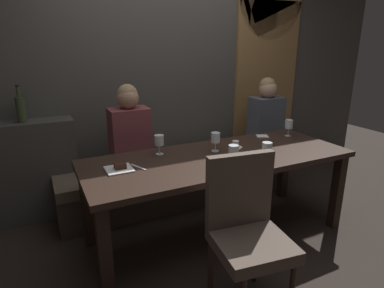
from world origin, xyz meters
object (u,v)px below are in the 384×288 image
(wine_glass_end_left, at_px, (215,139))
(wine_glass_far_right, at_px, (267,149))
(dessert_plate, at_px, (119,168))
(fork_on_table, at_px, (138,167))
(wine_glass_end_right, at_px, (289,124))
(banquette_bench, at_px, (184,182))
(wine_glass_near_right, at_px, (233,151))
(wine_glass_center_back, at_px, (159,141))
(diner_bearded, at_px, (266,115))
(chair_near_side, at_px, (246,224))
(diner_redhead, at_px, (130,131))
(espresso_cup, at_px, (236,145))
(wine_bottle_pale_label, at_px, (21,109))
(dining_table, at_px, (219,166))

(wine_glass_end_left, bearing_deg, wine_glass_far_right, -63.00)
(dessert_plate, relative_size, fork_on_table, 1.12)
(wine_glass_end_right, distance_m, wine_glass_end_left, 0.89)
(banquette_bench, relative_size, wine_glass_end_left, 15.24)
(banquette_bench, bearing_deg, wine_glass_near_right, -91.71)
(wine_glass_center_back, bearing_deg, diner_bearded, 17.85)
(chair_near_side, xyz_separation_m, diner_redhead, (-0.31, 1.43, 0.28))
(chair_near_side, xyz_separation_m, wine_glass_end_left, (0.26, 0.83, 0.29))
(banquette_bench, height_order, wine_glass_end_right, wine_glass_end_right)
(espresso_cup, distance_m, fork_on_table, 0.91)
(wine_glass_end_right, height_order, wine_glass_end_left, same)
(espresso_cup, relative_size, dessert_plate, 0.63)
(wine_bottle_pale_label, distance_m, fork_on_table, 1.28)
(dining_table, distance_m, wine_bottle_pale_label, 1.80)
(wine_glass_far_right, xyz_separation_m, fork_on_table, (-0.91, 0.34, -0.11))
(wine_glass_end_left, xyz_separation_m, wine_glass_center_back, (-0.45, 0.14, 0.00))
(diner_redhead, bearing_deg, fork_on_table, -101.07)
(chair_near_side, distance_m, wine_glass_near_right, 0.59)
(dessert_plate, xyz_separation_m, fork_on_table, (0.14, -0.02, -0.01))
(espresso_cup, xyz_separation_m, dessert_plate, (-1.04, -0.06, -0.01))
(dining_table, bearing_deg, banquette_bench, 90.00)
(diner_redhead, height_order, wine_glass_end_right, diner_redhead)
(wine_glass_end_left, relative_size, wine_glass_near_right, 1.00)
(wine_glass_center_back, height_order, fork_on_table, wine_glass_center_back)
(wine_glass_center_back, bearing_deg, diner_redhead, 104.01)
(wine_bottle_pale_label, relative_size, dessert_plate, 1.72)
(chair_near_side, xyz_separation_m, wine_glass_far_right, (0.47, 0.42, 0.29))
(wine_glass_far_right, height_order, fork_on_table, wine_glass_far_right)
(wine_glass_center_back, height_order, wine_glass_far_right, same)
(wine_glass_near_right, bearing_deg, chair_near_side, -112.91)
(chair_near_side, bearing_deg, wine_glass_center_back, 101.45)
(diner_bearded, xyz_separation_m, wine_glass_far_right, (-0.81, -1.02, 0.02))
(diner_redhead, distance_m, espresso_cup, 0.98)
(wine_glass_end_right, bearing_deg, banquette_bench, 151.43)
(wine_bottle_pale_label, height_order, fork_on_table, wine_bottle_pale_label)
(diner_redhead, relative_size, wine_glass_end_left, 5.02)
(wine_bottle_pale_label, relative_size, espresso_cup, 2.72)
(wine_glass_end_right, bearing_deg, wine_glass_end_left, -174.15)
(wine_bottle_pale_label, relative_size, fork_on_table, 1.92)
(wine_glass_end_left, relative_size, dessert_plate, 0.86)
(chair_near_side, relative_size, diner_redhead, 1.19)
(chair_near_side, distance_m, diner_bearded, 1.95)
(chair_near_side, height_order, wine_glass_far_right, chair_near_side)
(wine_glass_near_right, bearing_deg, dessert_plate, 158.82)
(chair_near_side, height_order, wine_glass_end_left, chair_near_side)
(diner_redhead, relative_size, diner_bearded, 1.02)
(banquette_bench, bearing_deg, diner_redhead, 178.62)
(wine_glass_center_back, distance_m, espresso_cup, 0.68)
(wine_glass_center_back, relative_size, dessert_plate, 0.86)
(wine_glass_end_left, height_order, wine_glass_center_back, same)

